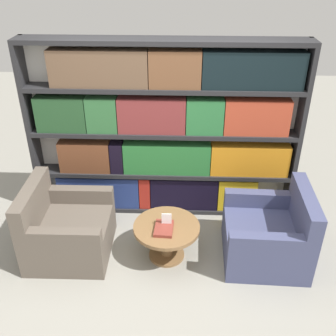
% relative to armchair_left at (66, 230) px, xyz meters
% --- Properties ---
extents(ground_plane, '(14.00, 14.00, 0.00)m').
position_rel_armchair_left_xyz_m(ground_plane, '(1.00, -0.35, -0.28)').
color(ground_plane, gray).
extents(bookshelf, '(3.09, 0.30, 2.09)m').
position_rel_armchair_left_xyz_m(bookshelf, '(1.02, 0.86, 0.76)').
color(bookshelf, silver).
rests_on(bookshelf, ground_plane).
extents(armchair_left, '(0.85, 0.87, 0.81)m').
position_rel_armchair_left_xyz_m(armchair_left, '(0.00, 0.00, 0.00)').
color(armchair_left, brown).
rests_on(armchair_left, ground_plane).
extents(armchair_right, '(0.87, 0.89, 0.81)m').
position_rel_armchair_left_xyz_m(armchair_right, '(2.15, -0.00, 0.00)').
color(armchair_right, '#42476B').
rests_on(armchair_right, ground_plane).
extents(coffee_table, '(0.69, 0.69, 0.40)m').
position_rel_armchair_left_xyz_m(coffee_table, '(1.08, -0.04, 0.01)').
color(coffee_table, brown).
rests_on(coffee_table, ground_plane).
extents(table_sign, '(0.10, 0.06, 0.15)m').
position_rel_armchair_left_xyz_m(table_sign, '(1.08, -0.04, 0.19)').
color(table_sign, black).
rests_on(table_sign, coffee_table).
extents(stray_book, '(0.20, 0.27, 0.03)m').
position_rel_armchair_left_xyz_m(stray_book, '(1.05, -0.11, 0.14)').
color(stray_book, brown).
rests_on(stray_book, coffee_table).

